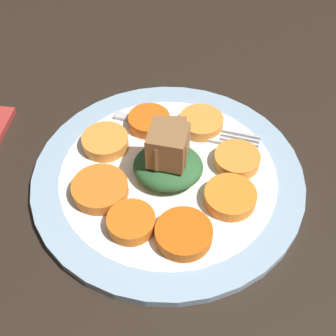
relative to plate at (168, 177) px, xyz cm
name	(u,v)px	position (x,y,z in cm)	size (l,w,h in cm)	color
table_slab	(168,185)	(0.00, 0.00, -1.52)	(120.00, 120.00, 2.00)	black
plate	(168,177)	(0.00, 0.00, 0.00)	(30.53, 30.53, 1.05)	#99B7D1
carrot_slice_0	(237,159)	(-7.52, -2.59, 1.27)	(5.18, 5.18, 1.38)	orange
carrot_slice_1	(201,122)	(-2.96, -8.03, 1.27)	(5.37, 5.37, 1.38)	#F99439
carrot_slice_2	(149,121)	(3.35, -7.45, 1.27)	(5.08, 5.08, 1.38)	orange
carrot_slice_3	(105,142)	(7.88, -3.31, 1.27)	(5.44, 5.44, 1.38)	orange
carrot_slice_4	(100,189)	(6.85, 3.67, 1.27)	(6.09, 6.09, 1.38)	orange
carrot_slice_5	(131,222)	(2.74, 7.39, 1.27)	(4.99, 4.99, 1.38)	orange
carrot_slice_6	(184,234)	(-2.68, 8.05, 1.27)	(5.79, 5.79, 1.38)	#D35E12
carrot_slice_7	(230,197)	(-7.02, 2.83, 1.27)	(5.56, 5.56, 1.38)	orange
center_pile	(169,155)	(-0.13, -0.18, 3.48)	(7.74, 6.96, 6.58)	#2D6033
fork	(189,130)	(-1.58, -7.06, 0.78)	(18.16, 4.32, 0.40)	silver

